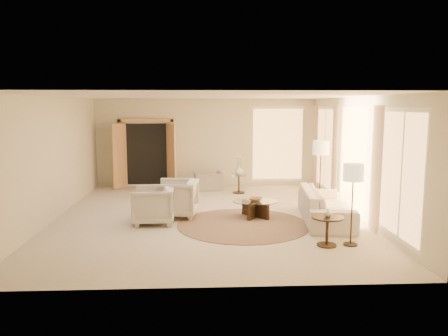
{
  "coord_description": "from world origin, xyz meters",
  "views": [
    {
      "loc": [
        -0.09,
        -9.97,
        2.6
      ],
      "look_at": [
        0.4,
        0.4,
        1.1
      ],
      "focal_mm": 35.0,
      "sensor_mm": 36.0,
      "label": 1
    }
  ],
  "objects_px": {
    "armchair_right": "(153,203)",
    "side_table": "(239,182)",
    "end_vase": "(328,213)",
    "armchair_left": "(176,196)",
    "bowl": "(255,199)",
    "floor_lamp_near": "(321,151)",
    "sofa": "(325,205)",
    "floor_lamp_far": "(353,176)",
    "end_table": "(327,226)",
    "side_vase": "(239,170)",
    "accent_chair": "(209,178)",
    "coffee_table": "(255,207)"
  },
  "relations": [
    {
      "from": "accent_chair",
      "to": "side_table",
      "type": "height_order",
      "value": "accent_chair"
    },
    {
      "from": "side_table",
      "to": "end_vase",
      "type": "height_order",
      "value": "end_vase"
    },
    {
      "from": "sofa",
      "to": "armchair_right",
      "type": "bearing_deg",
      "value": 96.39
    },
    {
      "from": "armchair_left",
      "to": "bowl",
      "type": "height_order",
      "value": "armchair_left"
    },
    {
      "from": "sofa",
      "to": "bowl",
      "type": "xyz_separation_m",
      "value": [
        -1.53,
        0.4,
        0.07
      ]
    },
    {
      "from": "bowl",
      "to": "coffee_table",
      "type": "bearing_deg",
      "value": 90.0
    },
    {
      "from": "floor_lamp_near",
      "to": "floor_lamp_far",
      "type": "xyz_separation_m",
      "value": [
        -0.25,
        -3.15,
        -0.14
      ]
    },
    {
      "from": "accent_chair",
      "to": "coffee_table",
      "type": "height_order",
      "value": "accent_chair"
    },
    {
      "from": "armchair_right",
      "to": "coffee_table",
      "type": "xyz_separation_m",
      "value": [
        2.32,
        0.39,
        -0.2
      ]
    },
    {
      "from": "armchair_right",
      "to": "end_vase",
      "type": "relative_size",
      "value": 5.82
    },
    {
      "from": "armchair_right",
      "to": "side_table",
      "type": "relative_size",
      "value": 1.63
    },
    {
      "from": "sofa",
      "to": "end_table",
      "type": "xyz_separation_m",
      "value": [
        -0.44,
        -1.72,
        0.02
      ]
    },
    {
      "from": "armchair_right",
      "to": "bowl",
      "type": "relative_size",
      "value": 2.88
    },
    {
      "from": "accent_chair",
      "to": "coffee_table",
      "type": "xyz_separation_m",
      "value": [
        1.05,
        -3.37,
        -0.13
      ]
    },
    {
      "from": "bowl",
      "to": "side_vase",
      "type": "distance_m",
      "value": 2.88
    },
    {
      "from": "armchair_left",
      "to": "end_table",
      "type": "relative_size",
      "value": 1.63
    },
    {
      "from": "side_table",
      "to": "side_vase",
      "type": "relative_size",
      "value": 1.99
    },
    {
      "from": "sofa",
      "to": "armchair_left",
      "type": "relative_size",
      "value": 2.59
    },
    {
      "from": "bowl",
      "to": "side_vase",
      "type": "xyz_separation_m",
      "value": [
        -0.16,
        2.86,
        0.25
      ]
    },
    {
      "from": "accent_chair",
      "to": "coffee_table",
      "type": "relative_size",
      "value": 0.74
    },
    {
      "from": "side_table",
      "to": "floor_lamp_near",
      "type": "relative_size",
      "value": 0.32
    },
    {
      "from": "accent_chair",
      "to": "floor_lamp_far",
      "type": "relative_size",
      "value": 0.56
    },
    {
      "from": "bowl",
      "to": "side_table",
      "type": "bearing_deg",
      "value": 93.14
    },
    {
      "from": "armchair_right",
      "to": "floor_lamp_far",
      "type": "height_order",
      "value": "floor_lamp_far"
    },
    {
      "from": "coffee_table",
      "to": "floor_lamp_near",
      "type": "distance_m",
      "value": 2.39
    },
    {
      "from": "end_table",
      "to": "bowl",
      "type": "relative_size",
      "value": 1.89
    },
    {
      "from": "armchair_right",
      "to": "side_table",
      "type": "bearing_deg",
      "value": 145.1
    },
    {
      "from": "end_vase",
      "to": "side_vase",
      "type": "distance_m",
      "value": 5.14
    },
    {
      "from": "bowl",
      "to": "end_vase",
      "type": "bearing_deg",
      "value": -62.87
    },
    {
      "from": "armchair_left",
      "to": "armchair_right",
      "type": "relative_size",
      "value": 1.07
    },
    {
      "from": "armchair_left",
      "to": "coffee_table",
      "type": "bearing_deg",
      "value": 91.34
    },
    {
      "from": "sofa",
      "to": "armchair_right",
      "type": "distance_m",
      "value": 3.85
    },
    {
      "from": "side_table",
      "to": "end_vase",
      "type": "xyz_separation_m",
      "value": [
        1.24,
        -4.98,
        0.3
      ]
    },
    {
      "from": "armchair_right",
      "to": "side_table",
      "type": "height_order",
      "value": "armchair_right"
    },
    {
      "from": "armchair_right",
      "to": "accent_chair",
      "type": "bearing_deg",
      "value": 160.08
    },
    {
      "from": "floor_lamp_near",
      "to": "armchair_right",
      "type": "bearing_deg",
      "value": -160.83
    },
    {
      "from": "end_table",
      "to": "end_vase",
      "type": "bearing_deg",
      "value": -45.0
    },
    {
      "from": "coffee_table",
      "to": "bowl",
      "type": "xyz_separation_m",
      "value": [
        0.0,
        -0.0,
        0.18
      ]
    },
    {
      "from": "side_table",
      "to": "coffee_table",
      "type": "bearing_deg",
      "value": -86.86
    },
    {
      "from": "bowl",
      "to": "side_vase",
      "type": "height_order",
      "value": "side_vase"
    },
    {
      "from": "armchair_right",
      "to": "end_vase",
      "type": "bearing_deg",
      "value": 61.74
    },
    {
      "from": "end_table",
      "to": "floor_lamp_far",
      "type": "height_order",
      "value": "floor_lamp_far"
    },
    {
      "from": "floor_lamp_near",
      "to": "side_vase",
      "type": "bearing_deg",
      "value": 136.93
    },
    {
      "from": "armchair_left",
      "to": "side_vase",
      "type": "bearing_deg",
      "value": 154.79
    },
    {
      "from": "coffee_table",
      "to": "floor_lamp_far",
      "type": "relative_size",
      "value": 0.76
    },
    {
      "from": "armchair_right",
      "to": "end_vase",
      "type": "distance_m",
      "value": 3.83
    },
    {
      "from": "side_table",
      "to": "bowl",
      "type": "distance_m",
      "value": 2.87
    },
    {
      "from": "accent_chair",
      "to": "bowl",
      "type": "relative_size",
      "value": 2.77
    },
    {
      "from": "sofa",
      "to": "side_vase",
      "type": "height_order",
      "value": "side_vase"
    },
    {
      "from": "accent_chair",
      "to": "bowl",
      "type": "xyz_separation_m",
      "value": [
        1.05,
        -3.37,
        0.05
      ]
    }
  ]
}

